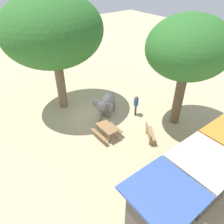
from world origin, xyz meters
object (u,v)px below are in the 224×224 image
market_stall_white (198,179)px  shade_tree_main (189,48)px  wooden_bench (150,133)px  picnic_table_near (107,129)px  elephant (107,103)px  shade_tree_secondary (53,31)px  market_stall_blue (160,213)px  person_handler (136,104)px  feed_bucket (112,99)px

market_stall_white → shade_tree_main: bearing=-132.2°
wooden_bench → picnic_table_near: wooden_bench is taller
elephant → picnic_table_near: (1.43, 1.91, -0.42)m
wooden_bench → picnic_table_near: 2.69m
elephant → shade_tree_secondary: size_ratio=0.27×
elephant → wooden_bench: size_ratio=1.59×
shade_tree_main → market_stall_blue: size_ratio=2.81×
person_handler → shade_tree_secondary: bearing=-5.7°
market_stall_white → market_stall_blue: bearing=0.0°
elephant → market_stall_blue: 8.58m
elephant → shade_tree_main: shade_tree_main is taller
shade_tree_main → market_stall_white: size_ratio=2.81×
person_handler → feed_bucket: (0.18, -2.54, -0.79)m
shade_tree_main → shade_tree_secondary: size_ratio=0.89×
person_handler → picnic_table_near: person_handler is taller
person_handler → market_stall_blue: size_ratio=0.64×
elephant → wooden_bench: 3.85m
shade_tree_secondary → elephant: bearing=122.9°
person_handler → market_stall_white: size_ratio=0.64×
person_handler → market_stall_white: bearing=115.1°
shade_tree_secondary → picnic_table_near: size_ratio=5.32×
elephant → person_handler: (-1.63, 1.29, -0.06)m
person_handler → shade_tree_secondary: size_ratio=0.20×
market_stall_white → feed_bucket: (-2.16, -9.17, -0.98)m
shade_tree_main → market_stall_white: bearing=47.8°
elephant → market_stall_blue: size_ratio=0.87×
person_handler → picnic_table_near: size_ratio=1.08×
elephant → feed_bucket: (-1.45, -1.25, -0.84)m
market_stall_white → shade_tree_secondary: bearing=-83.6°
elephant → person_handler: 2.08m
elephant → wooden_bench: bearing=67.7°
elephant → feed_bucket: bearing=-169.1°
elephant → picnic_table_near: elephant is taller
market_stall_blue → feed_bucket: market_stall_blue is taller
person_handler → market_stall_blue: 8.26m
shade_tree_secondary → market_stall_white: 11.86m
market_stall_blue → shade_tree_secondary: bearing=-97.2°
elephant → shade_tree_secondary: shade_tree_secondary is taller
wooden_bench → shade_tree_secondary: bearing=-125.5°
picnic_table_near → feed_bucket: size_ratio=4.18×
shade_tree_secondary → market_stall_blue: size_ratio=3.18×
wooden_bench → person_handler: bearing=-169.6°
shade_tree_main → feed_bucket: size_ratio=19.70×
elephant → feed_bucket: size_ratio=6.07×
elephant → market_stall_blue: bearing=37.4°
person_handler → feed_bucket: bearing=-41.5°
elephant → picnic_table_near: bearing=23.3°
shade_tree_main → wooden_bench: shade_tree_main is taller
feed_bucket → person_handler: bearing=94.0°
elephant → wooden_bench: elephant is taller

